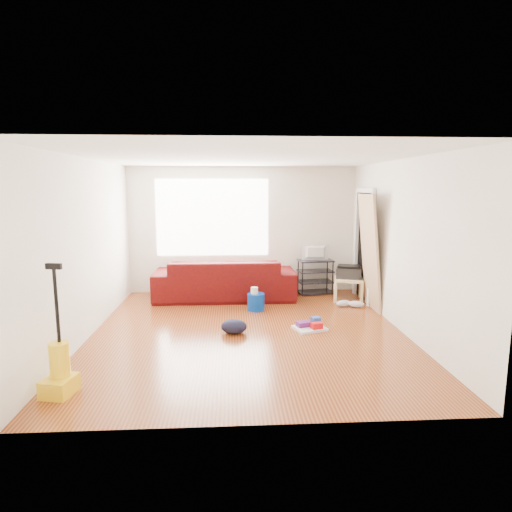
{
  "coord_description": "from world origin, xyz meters",
  "views": [
    {
      "loc": [
        -0.24,
        -6.01,
        2.1
      ],
      "look_at": [
        0.15,
        0.6,
        1.03
      ],
      "focal_mm": 30.0,
      "sensor_mm": 36.0,
      "label": 1
    }
  ],
  "objects": [
    {
      "name": "side_table",
      "position": [
        1.95,
        1.68,
        0.35
      ],
      "size": [
        0.63,
        0.63,
        0.42
      ],
      "rotation": [
        0.0,
        0.0,
        -0.25
      ],
      "color": "#E3CB87",
      "rests_on": "ground"
    },
    {
      "name": "cleaning_tray",
      "position": [
        0.94,
        0.06,
        0.05
      ],
      "size": [
        0.53,
        0.47,
        0.16
      ],
      "rotation": [
        0.0,
        0.0,
        0.31
      ],
      "color": "silver",
      "rests_on": "ground"
    },
    {
      "name": "door_panel",
      "position": [
        2.13,
        1.08,
        0.0
      ],
      "size": [
        0.25,
        0.8,
        1.98
      ],
      "primitive_type": "cube",
      "rotation": [
        0.0,
        -0.1,
        0.0
      ],
      "color": "tan",
      "rests_on": "ground"
    },
    {
      "name": "printer",
      "position": [
        1.95,
        1.68,
        0.54
      ],
      "size": [
        0.54,
        0.46,
        0.24
      ],
      "rotation": [
        0.0,
        0.0,
        -0.3
      ],
      "color": "black",
      "rests_on": "side_table"
    },
    {
      "name": "toilet_paper",
      "position": [
        0.16,
        1.09,
        0.2
      ],
      "size": [
        0.12,
        0.12,
        0.11
      ],
      "primitive_type": "cylinder",
      "color": "silver",
      "rests_on": "bucket"
    },
    {
      "name": "sofa",
      "position": [
        -0.36,
        1.95,
        0.0
      ],
      "size": [
        2.64,
        1.03,
        0.77
      ],
      "primitive_type": "imported",
      "rotation": [
        0.0,
        0.0,
        3.14
      ],
      "color": "black",
      "rests_on": "ground"
    },
    {
      "name": "sneakers",
      "position": [
        1.85,
        1.2,
        0.06
      ],
      "size": [
        0.52,
        0.27,
        0.12
      ],
      "rotation": [
        0.0,
        0.0,
        -0.14
      ],
      "color": "silver",
      "rests_on": "ground"
    },
    {
      "name": "tv",
      "position": [
        1.43,
        2.22,
        0.83
      ],
      "size": [
        0.53,
        0.07,
        0.3
      ],
      "primitive_type": "imported",
      "rotation": [
        0.0,
        0.0,
        3.14
      ],
      "color": "black",
      "rests_on": "tv_stand"
    },
    {
      "name": "backpack",
      "position": [
        -0.21,
        -0.06,
        0.0
      ],
      "size": [
        0.42,
        0.35,
        0.21
      ],
      "primitive_type": "ellipsoid",
      "rotation": [
        0.0,
        0.0,
        -0.15
      ],
      "color": "black",
      "rests_on": "ground"
    },
    {
      "name": "tv_stand",
      "position": [
        1.43,
        2.22,
        0.35
      ],
      "size": [
        0.71,
        0.46,
        0.67
      ],
      "rotation": [
        0.0,
        0.0,
        0.11
      ],
      "color": "black",
      "rests_on": "ground"
    },
    {
      "name": "vacuum",
      "position": [
        -2.0,
        -1.78,
        0.25
      ],
      "size": [
        0.34,
        0.37,
        1.35
      ],
      "rotation": [
        0.0,
        0.0,
        -0.21
      ],
      "color": "yellow",
      "rests_on": "ground"
    },
    {
      "name": "bucket",
      "position": [
        0.18,
        1.11,
        0.0
      ],
      "size": [
        0.31,
        0.31,
        0.29
      ],
      "primitive_type": "cylinder",
      "rotation": [
        0.0,
        0.0,
        0.06
      ],
      "color": "#04349D",
      "rests_on": "ground"
    },
    {
      "name": "room",
      "position": [
        0.07,
        0.15,
        1.25
      ],
      "size": [
        4.51,
        5.01,
        2.51
      ],
      "color": "#582410",
      "rests_on": "ground"
    }
  ]
}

